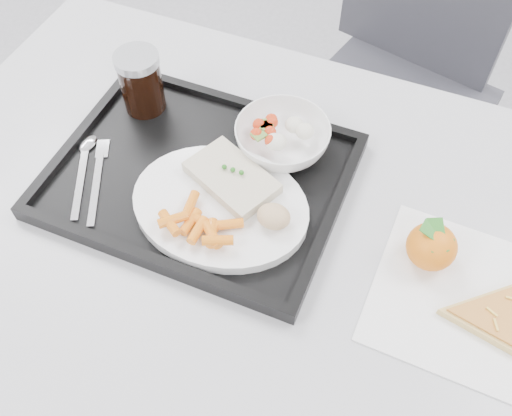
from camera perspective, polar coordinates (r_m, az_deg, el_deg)
The scene contains 14 objects.
table at distance 0.91m, azimuth 0.97°, elevation -4.37°, with size 1.20×0.80×0.75m.
chair at distance 1.49m, azimuth 14.61°, elevation 13.92°, with size 0.51×0.51×0.93m.
tray at distance 0.91m, azimuth -5.67°, elevation 3.08°, with size 0.45×0.35×0.03m.
dinner_plate at distance 0.85m, azimuth -3.58°, elevation 0.22°, with size 0.27×0.27×0.02m.
fish_fillet at distance 0.86m, azimuth -2.44°, elevation 3.07°, with size 0.16×0.13×0.03m.
bread_roll at distance 0.81m, azimuth 1.78°, elevation -0.84°, with size 0.05×0.05×0.03m.
salad_bowl at distance 0.92m, azimuth 2.66°, elevation 7.01°, with size 0.15×0.15×0.05m.
cola_glass at distance 0.98m, azimuth -11.45°, elevation 12.35°, with size 0.07×0.07×0.11m.
cutlery at distance 0.94m, azimuth -16.31°, elevation 3.97°, with size 0.12×0.16×0.01m.
napkin at distance 0.85m, azimuth 20.22°, elevation -8.60°, with size 0.26×0.25×0.00m.
tangerine at distance 0.83m, azimuth 17.15°, elevation -3.69°, with size 0.07×0.07×0.07m.
pizza_slice at distance 0.84m, azimuth 24.20°, elevation -10.15°, with size 0.24×0.24×0.02m.
carrot_pile at distance 0.81m, azimuth -5.67°, elevation -1.73°, with size 0.12×0.08×0.02m.
salad_contents at distance 0.91m, azimuth 2.33°, elevation 7.56°, with size 0.10×0.08×0.02m.
Camera 1 is at (0.17, -0.14, 1.46)m, focal length 40.00 mm.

